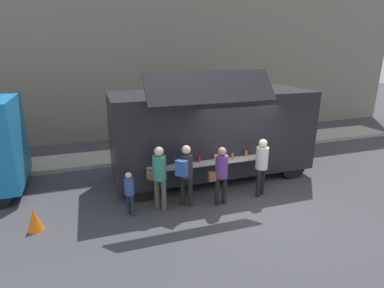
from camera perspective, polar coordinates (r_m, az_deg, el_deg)
ground_plane at (r=8.65m, az=12.00°, el=-11.23°), size 60.00×60.00×0.00m
curb_strip at (r=12.13m, az=-19.20°, el=-2.92°), size 28.00×1.60×0.15m
building_behind at (r=15.39m, az=-17.25°, el=20.66°), size 32.00×2.40×10.30m
food_truck_main at (r=9.87m, az=3.74°, el=2.42°), size 6.31×3.03×3.54m
traffic_cone_orange at (r=8.21m, az=-27.30°, el=-12.42°), size 0.36×0.36×0.55m
trash_bin at (r=14.16m, az=16.60°, el=2.06°), size 0.60×0.60×1.03m
customer_front_ordering at (r=8.18m, az=5.42°, el=-5.08°), size 0.54×0.33×1.64m
customer_mid_with_backpack at (r=8.02m, az=-1.21°, el=-4.88°), size 0.53×0.53×1.71m
customer_rear_waiting at (r=7.95m, az=-6.16°, el=-5.33°), size 0.48×0.52×1.74m
customer_extra_browsing at (r=8.85m, az=12.88°, el=-3.38°), size 0.35×0.35×1.70m
child_near_queue at (r=7.90m, az=-11.60°, el=-8.36°), size 0.24×0.24×1.18m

